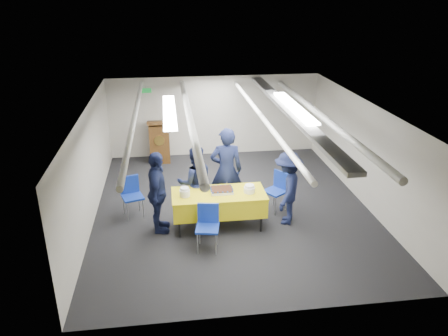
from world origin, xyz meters
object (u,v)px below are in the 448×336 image
Objects in this scene: chair_right at (278,187)px; sailor_a at (226,170)px; chair_left at (131,192)px; sailor_c at (158,193)px; sailor_d at (288,188)px; podium at (160,141)px; serving_table at (219,202)px; sailor_b at (195,182)px; chair_near at (208,222)px; sheet_cake at (222,190)px.

sailor_a is at bearing 175.38° from chair_right.
sailor_c is (0.58, -0.78, 0.31)m from chair_left.
sailor_a reaches higher than sailor_d.
chair_right is at bearing -150.98° from sailor_d.
sailor_d is at bearing -55.64° from podium.
chair_right is 0.65m from sailor_d.
serving_table is at bearing -64.38° from sailor_d.
chair_near is at bearing 90.29° from sailor_b.
serving_table is at bearing -145.37° from sheet_cake.
chair_right is at bearing 23.76° from sheet_cake.
podium reaches higher than chair_near.
sailor_d is (1.86, -0.51, -0.01)m from sailor_b.
chair_right reaches higher than sheet_cake.
chair_right is at bearing 24.33° from serving_table.
chair_right and chair_left have the same top height.
chair_left is 3.32m from sailor_d.
podium is 4.67m from chair_near.
sailor_c reaches higher than sheet_cake.
podium is at bearing 108.32° from sheet_cake.
sailor_d is (1.43, 0.02, 0.22)m from serving_table.
sheet_cake is 0.53× the size of chair_right.
sheet_cake is at bearing 78.13° from sailor_a.
chair_right is 2.68m from sailor_c.
chair_near is (0.90, -4.58, -0.08)m from podium.
serving_table is 0.73m from sailor_b.
sheet_cake is 0.71m from sailor_a.
serving_table is 1.11× the size of sailor_c.
chair_near and chair_right have the same top height.
sailor_c is (-1.28, -0.04, 0.04)m from sheet_cake.
chair_near is at bearing 72.78° from sailor_a.
sailor_b is at bearing 135.52° from sheet_cake.
chair_near is at bearing -41.98° from sailor_d.
sheet_cake is at bearing -21.86° from chair_left.
sailor_a is at bearing -171.45° from sailor_b.
serving_table is 1.25m from sailor_c.
sheet_cake is 2.02m from chair_left.
chair_near is (-0.29, -0.72, -0.03)m from serving_table.
sailor_b reaches higher than sheet_cake.
sailor_c is at bearing 29.40° from sailor_a.
serving_table is 0.26m from sheet_cake.
sailor_d is at bearing 158.49° from sailor_b.
sailor_b is (-0.44, 0.54, 0.23)m from serving_table.
sailor_c reaches higher than chair_near.
sailor_b is (0.76, -3.33, 0.18)m from podium.
chair_near is 1.59m from sailor_a.
chair_right is at bearing -73.16° from sailor_c.
podium is at bearing -120.93° from sailor_d.
chair_near is at bearing -141.29° from chair_right.
sailor_d is at bearing -85.69° from chair_right.
sailor_a reaches higher than podium.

